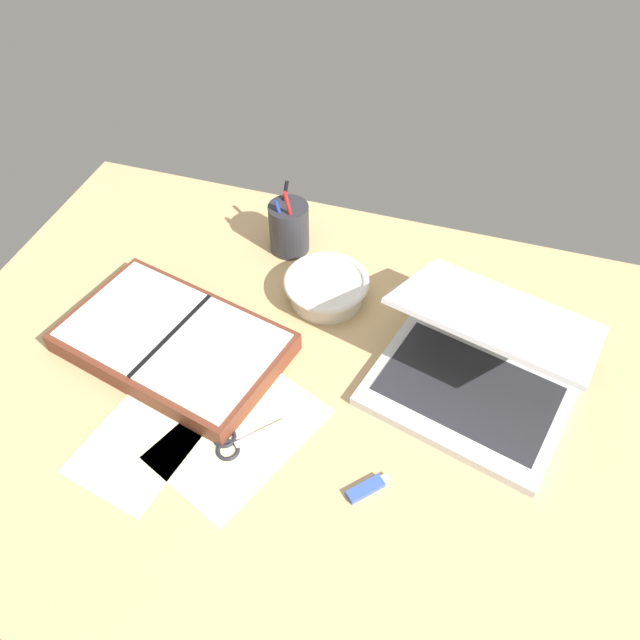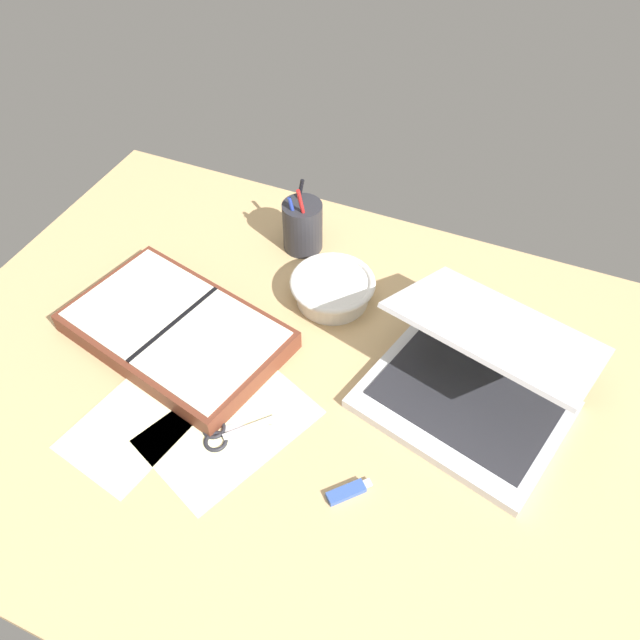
{
  "view_description": "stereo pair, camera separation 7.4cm",
  "coord_description": "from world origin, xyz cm",
  "views": [
    {
      "loc": [
        20.3,
        -59.82,
        89.69
      ],
      "look_at": [
        -1.63,
        9.65,
        9.0
      ],
      "focal_mm": 35.0,
      "sensor_mm": 36.0,
      "label": 1
    },
    {
      "loc": [
        27.21,
        -57.25,
        89.69
      ],
      "look_at": [
        -1.63,
        9.65,
        9.0
      ],
      "focal_mm": 35.0,
      "sensor_mm": 36.0,
      "label": 2
    }
  ],
  "objects": [
    {
      "name": "desk_top",
      "position": [
        0.0,
        0.0,
        1.0
      ],
      "size": [
        140.0,
        100.0,
        2.0
      ],
      "primitive_type": "cube",
      "color": "tan",
      "rests_on": "ground"
    },
    {
      "name": "laptop",
      "position": [
        26.3,
        9.27,
        7.28
      ],
      "size": [
        39.03,
        38.7,
        18.14
      ],
      "rotation": [
        0.0,
        0.0,
        -0.26
      ],
      "color": "silver",
      "rests_on": "desk_top"
    },
    {
      "name": "bowl",
      "position": [
        -4.08,
        21.44,
        4.97
      ],
      "size": [
        16.43,
        16.43,
        5.3
      ],
      "color": "silver",
      "rests_on": "desk_top"
    },
    {
      "name": "pen_cup",
      "position": [
        -15.83,
        33.48,
        7.49
      ],
      "size": [
        8.23,
        8.23,
        16.26
      ],
      "color": "#28282D",
      "rests_on": "desk_top"
    },
    {
      "name": "planner",
      "position": [
        -26.41,
        0.86,
        4.12
      ],
      "size": [
        43.63,
        32.44,
        4.43
      ],
      "rotation": [
        0.0,
        0.0,
        -0.23
      ],
      "color": "brown",
      "rests_on": "desk_top"
    },
    {
      "name": "scissors",
      "position": [
        -8.62,
        -13.84,
        2.34
      ],
      "size": [
        11.69,
        10.01,
        0.8
      ],
      "rotation": [
        0.0,
        0.0,
        0.62
      ],
      "color": "#B7B7BC",
      "rests_on": "desk_top"
    },
    {
      "name": "paper_sheet_front",
      "position": [
        -8.42,
        -12.11,
        2.08
      ],
      "size": [
        27.01,
        31.62,
        0.16
      ],
      "primitive_type": "cube",
      "rotation": [
        0.0,
        0.0,
        -0.39
      ],
      "color": "#F4EFB2",
      "rests_on": "desk_top"
    },
    {
      "name": "paper_sheet_beside_planner",
      "position": [
        -22.5,
        -15.59,
        2.08
      ],
      "size": [
        20.96,
        29.18,
        0.16
      ],
      "primitive_type": "cube",
      "rotation": [
        0.0,
        0.0,
        -0.19
      ],
      "color": "#F4EFB2",
      "rests_on": "desk_top"
    },
    {
      "name": "usb_drive",
      "position": [
        13.7,
        -15.41,
        2.5
      ],
      "size": [
        6.06,
        6.37,
        1.0
      ],
      "rotation": [
        0.0,
        0.0,
        -0.75
      ],
      "color": "#33519E",
      "rests_on": "desk_top"
    }
  ]
}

